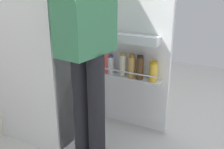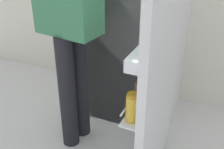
% 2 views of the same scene
% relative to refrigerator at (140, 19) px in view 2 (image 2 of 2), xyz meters
% --- Properties ---
extents(ground_plane, '(5.07, 5.07, 0.00)m').
position_rel_refrigerator_xyz_m(ground_plane, '(-0.03, -0.51, -0.83)').
color(ground_plane, silver).
extents(refrigerator, '(0.71, 1.27, 1.67)m').
position_rel_refrigerator_xyz_m(refrigerator, '(0.00, 0.00, 0.00)').
color(refrigerator, white).
rests_on(refrigerator, ground_plane).
extents(person, '(0.54, 0.75, 1.70)m').
position_rel_refrigerator_xyz_m(person, '(-0.29, -0.51, 0.18)').
color(person, black).
rests_on(person, ground_plane).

